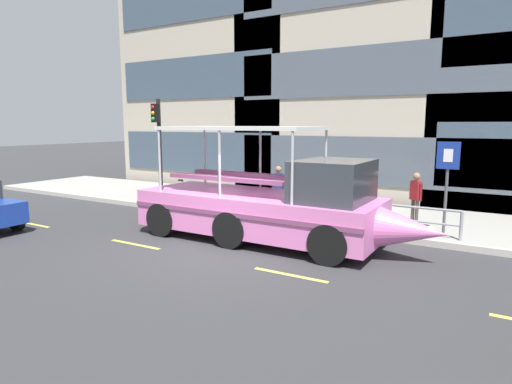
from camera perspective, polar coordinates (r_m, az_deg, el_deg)
name	(u,v)px	position (r m, az deg, el deg)	size (l,w,h in m)	color
ground_plane	(225,249)	(11.69, -4.10, -7.50)	(120.00, 120.00, 0.00)	#333335
sidewalk	(310,210)	(16.43, 7.15, -2.41)	(32.00, 4.80, 0.18)	#99968E
curb_edge	(279,223)	(14.24, 3.10, -4.12)	(32.00, 0.18, 0.18)	#B2ADA3
lane_centreline	(204,258)	(10.98, -6.90, -8.63)	(25.80, 0.12, 0.01)	#DBD64C
curb_guardrail	(292,203)	(14.28, 4.72, -1.42)	(10.29, 0.09, 0.83)	gray
traffic_light_pole	(158,140)	(17.65, -12.76, 6.65)	(0.24, 0.46, 4.10)	black
parking_sign	(447,172)	(13.18, 23.93, 2.40)	(0.60, 0.12, 2.65)	#4C4F54
leaned_bicycle	(185,194)	(17.29, -9.34, -0.32)	(1.74, 0.46, 0.96)	black
duck_tour_boat	(272,206)	(12.12, 2.17, -1.82)	(8.75, 2.53, 3.24)	pink
pedestrian_near_bow	(416,194)	(14.06, 20.32, -0.27)	(0.41, 0.32, 1.67)	#47423D
pedestrian_mid_left	(303,185)	(15.47, 6.25, 0.89)	(0.26, 0.45, 1.61)	#1E2338
pedestrian_mid_right	(278,184)	(15.44, 2.96, 1.01)	(0.47, 0.24, 1.65)	black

